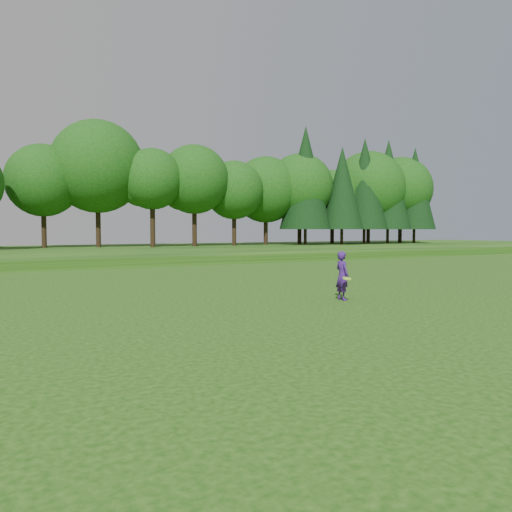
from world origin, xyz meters
TOP-DOWN VIEW (x-y plane):
  - ground at (0.00, 0.00)m, footprint 140.00×140.00m
  - berm at (0.00, 34.00)m, footprint 130.00×30.00m
  - walking_path at (0.00, 20.00)m, footprint 130.00×1.60m
  - treeline at (0.00, 38.00)m, footprint 104.00×7.00m
  - woman at (3.15, 1.57)m, footprint 0.56×0.95m

SIDE VIEW (x-z plane):
  - ground at x=0.00m, z-range 0.00..0.00m
  - walking_path at x=0.00m, z-range 0.00..0.04m
  - berm at x=0.00m, z-range 0.00..0.60m
  - woman at x=3.15m, z-range 0.00..1.61m
  - treeline at x=0.00m, z-range 0.60..15.60m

